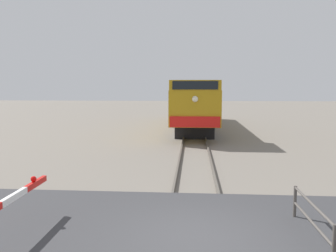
# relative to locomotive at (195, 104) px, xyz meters

# --- Properties ---
(ground_plane) EXTENTS (160.00, 160.00, 0.00)m
(ground_plane) POSITION_rel_locomotive_xyz_m (0.00, -21.49, -1.99)
(ground_plane) COLOR slate
(rail_track_left) EXTENTS (0.08, 80.00, 0.15)m
(rail_track_left) POSITION_rel_locomotive_xyz_m (-0.72, -21.49, -1.91)
(rail_track_left) COLOR #59544C
(rail_track_left) RESTS_ON ground_plane
(rail_track_right) EXTENTS (0.08, 80.00, 0.15)m
(rail_track_right) POSITION_rel_locomotive_xyz_m (0.72, -21.49, -1.91)
(rail_track_right) COLOR #59544C
(rail_track_right) RESTS_ON ground_plane
(road_surface) EXTENTS (36.00, 6.32, 0.16)m
(road_surface) POSITION_rel_locomotive_xyz_m (0.00, -21.49, -1.91)
(road_surface) COLOR #38383A
(road_surface) RESTS_ON ground_plane
(locomotive) EXTENTS (3.08, 18.23, 3.82)m
(locomotive) POSITION_rel_locomotive_xyz_m (0.00, 0.00, 0.00)
(locomotive) COLOR black
(locomotive) RESTS_ON ground_plane
(guard_railing) EXTENTS (0.08, 2.50, 0.95)m
(guard_railing) POSITION_rel_locomotive_xyz_m (2.47, -21.28, -1.37)
(guard_railing) COLOR #4C4742
(guard_railing) RESTS_ON ground_plane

